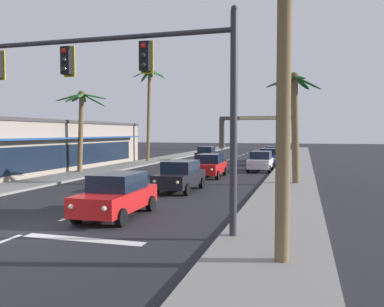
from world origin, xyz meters
TOP-DOWN VIEW (x-y plane):
  - ground_plane at (0.00, 0.00)m, footprint 220.00×220.00m
  - sidewalk_right at (7.80, 20.00)m, footprint 3.20×110.00m
  - sidewalk_left at (-7.80, 20.00)m, footprint 3.20×110.00m
  - lane_markings at (0.44, 19.78)m, footprint 4.28×87.76m
  - traffic_signal_mast at (2.69, 0.60)m, footprint 11.54×0.41m
  - sedan_lead_at_stop_bar at (1.70, 2.68)m, footprint 1.99×4.47m
  - sedan_third_in_queue at (2.01, 9.82)m, footprint 2.03×4.48m
  - sedan_fifth_in_queue at (2.03, 16.96)m, footprint 1.98×4.47m
  - sedan_oncoming_far at (-1.97, 32.40)m, footprint 1.99×4.47m
  - sedan_parked_nearest_kerb at (5.14, 22.46)m, footprint 1.98×4.46m
  - sedan_parked_mid_kerb at (5.34, 34.50)m, footprint 2.06×4.49m
  - sedan_parked_far_kerb at (5.28, 28.69)m, footprint 2.07×4.50m
  - palm_left_second at (-8.32, 16.64)m, footprint 4.04×3.96m
  - palm_left_third at (-7.81, 29.66)m, footprint 3.57×3.92m
  - palm_right_nearest at (8.15, -1.41)m, footprint 3.27×3.21m
  - palm_right_second at (8.04, 14.12)m, footprint 3.39×3.32m
  - storefront_strip_left at (-12.91, 17.81)m, footprint 7.98×25.18m
  - town_gateway_arch at (0.00, 64.92)m, footprint 14.57×0.90m

SIDE VIEW (x-z plane):
  - ground_plane at x=0.00m, z-range 0.00..0.00m
  - lane_markings at x=0.44m, z-range 0.00..0.01m
  - sidewalk_right at x=7.80m, z-range 0.00..0.14m
  - sidewalk_left at x=-7.80m, z-range 0.00..0.14m
  - sedan_lead_at_stop_bar at x=1.70m, z-range 0.01..1.69m
  - sedan_third_in_queue at x=2.01m, z-range 0.01..1.69m
  - sedan_fifth_in_queue at x=2.03m, z-range 0.01..1.69m
  - sedan_oncoming_far at x=-1.97m, z-range 0.01..1.69m
  - sedan_parked_nearest_kerb at x=5.14m, z-range 0.01..1.69m
  - sedan_parked_mid_kerb at x=5.34m, z-range 0.01..1.69m
  - sedan_parked_far_kerb at x=5.28m, z-range 0.01..1.69m
  - storefront_strip_left at x=-12.91m, z-range 0.00..4.26m
  - town_gateway_arch at x=0.00m, z-range 0.96..7.30m
  - palm_right_second at x=8.04m, z-range 1.07..8.02m
  - palm_left_second at x=-8.32m, z-range 1.40..7.95m
  - traffic_signal_mast at x=2.69m, z-range 1.61..8.62m
  - palm_right_nearest at x=8.15m, z-range 1.84..10.56m
  - palm_left_third at x=-7.81m, z-range 1.86..12.21m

